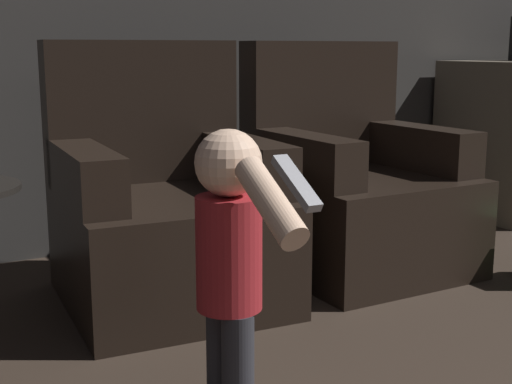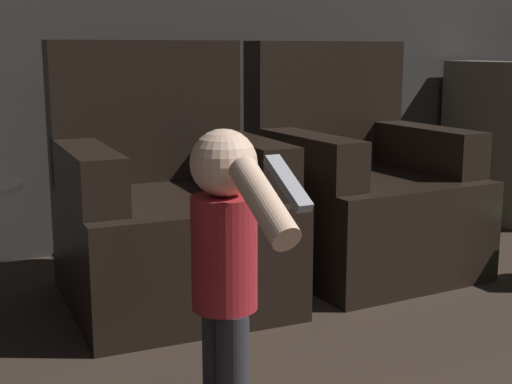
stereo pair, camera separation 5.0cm
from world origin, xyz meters
name	(u,v)px [view 1 (the left image)]	position (x,y,z in m)	size (l,w,h in m)	color
armchair_left	(165,214)	(-0.04, 3.68, 0.34)	(0.85, 0.89, 1.02)	black
armchair_right	(353,192)	(0.87, 3.68, 0.34)	(0.81, 0.85, 1.02)	black
person_toddler	(230,254)	(-0.25, 2.69, 0.46)	(0.17, 0.55, 0.79)	#28282D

